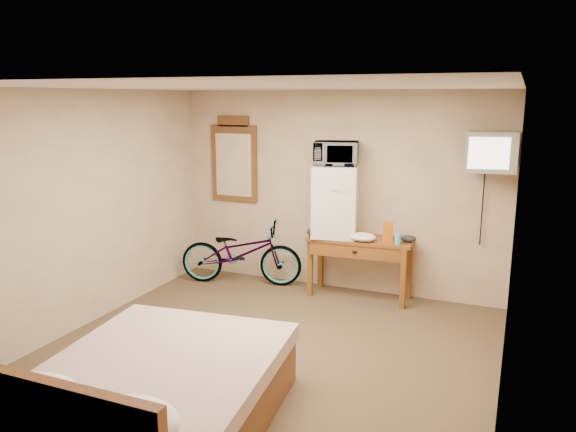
# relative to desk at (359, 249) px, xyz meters

# --- Properties ---
(room) EXTENTS (4.60, 4.64, 2.50)m
(room) POSITION_rel_desk_xyz_m (-0.40, -2.00, 0.63)
(room) COLOR #4D3A26
(room) RESTS_ON ground
(desk) EXTENTS (1.27, 0.56, 0.75)m
(desk) POSITION_rel_desk_xyz_m (0.00, 0.00, 0.00)
(desk) COLOR brown
(desk) RESTS_ON floor
(mini_fridge) EXTENTS (0.62, 0.61, 0.86)m
(mini_fridge) POSITION_rel_desk_xyz_m (-0.32, 0.03, 0.56)
(mini_fridge) COLOR white
(mini_fridge) RESTS_ON desk
(microwave) EXTENTS (0.58, 0.46, 0.29)m
(microwave) POSITION_rel_desk_xyz_m (-0.32, 0.03, 1.14)
(microwave) COLOR white
(microwave) RESTS_ON mini_fridge
(snack_bag) EXTENTS (0.13, 0.10, 0.23)m
(snack_bag) POSITION_rel_desk_xyz_m (0.34, 0.00, 0.25)
(snack_bag) COLOR #CF5C12
(snack_bag) RESTS_ON desk
(blue_cup) EXTENTS (0.07, 0.07, 0.12)m
(blue_cup) POSITION_rel_desk_xyz_m (0.48, -0.08, 0.19)
(blue_cup) COLOR #43B5E5
(blue_cup) RESTS_ON desk
(cloth_cream) EXTENTS (0.32, 0.25, 0.10)m
(cloth_cream) POSITION_rel_desk_xyz_m (0.06, -0.10, 0.18)
(cloth_cream) COLOR white
(cloth_cream) RESTS_ON desk
(cloth_dark_a) EXTENTS (0.30, 0.22, 0.11)m
(cloth_dark_a) POSITION_rel_desk_xyz_m (-0.49, -0.11, 0.19)
(cloth_dark_a) COLOR black
(cloth_dark_a) RESTS_ON desk
(cloth_dark_b) EXTENTS (0.18, 0.15, 0.08)m
(cloth_dark_b) POSITION_rel_desk_xyz_m (0.57, 0.06, 0.17)
(cloth_dark_b) COLOR black
(cloth_dark_b) RESTS_ON desk
(crt_television) EXTENTS (0.57, 0.63, 0.43)m
(crt_television) POSITION_rel_desk_xyz_m (1.40, 0.02, 1.22)
(crt_television) COLOR black
(crt_television) RESTS_ON room
(wall_mirror) EXTENTS (0.67, 0.04, 1.14)m
(wall_mirror) POSITION_rel_desk_xyz_m (-1.83, 0.27, 0.97)
(wall_mirror) COLOR brown
(wall_mirror) RESTS_ON room
(bicycle) EXTENTS (1.69, 0.93, 0.84)m
(bicycle) POSITION_rel_desk_xyz_m (-1.57, -0.07, -0.20)
(bicycle) COLOR black
(bicycle) RESTS_ON floor
(bed) EXTENTS (1.82, 2.28, 0.90)m
(bed) POSITION_rel_desk_xyz_m (-0.60, -3.37, -0.33)
(bed) COLOR brown
(bed) RESTS_ON floor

